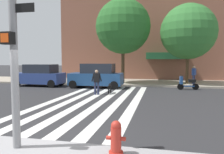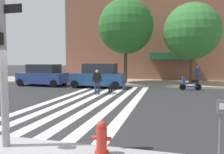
% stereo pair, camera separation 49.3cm
% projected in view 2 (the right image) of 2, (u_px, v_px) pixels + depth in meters
% --- Properties ---
extents(ground_plane, '(160.00, 160.00, 0.00)m').
position_uv_depth(ground_plane, '(103.00, 100.00, 12.35)').
color(ground_plane, '#2B2B2D').
extents(sidewalk_far, '(80.00, 6.00, 0.15)m').
position_uv_depth(sidewalk_far, '(131.00, 82.00, 21.74)').
color(sidewalk_far, '#A49987').
rests_on(sidewalk_far, ground_plane).
extents(crosswalk_stripes, '(4.95, 12.87, 0.01)m').
position_uv_depth(crosswalk_stripes, '(96.00, 99.00, 12.46)').
color(crosswalk_stripes, silver).
rests_on(crosswalk_stripes, ground_plane).
extents(traffic_light_pole, '(0.74, 0.46, 5.80)m').
position_uv_depth(traffic_light_pole, '(0.00, 6.00, 5.02)').
color(traffic_light_pole, gray).
rests_on(traffic_light_pole, sidewalk_near).
extents(fire_hydrant, '(0.44, 0.32, 0.76)m').
position_uv_depth(fire_hydrant, '(102.00, 138.00, 4.83)').
color(fire_hydrant, red).
rests_on(fire_hydrant, sidewalk_near).
extents(parking_meter_curbside, '(0.14, 0.11, 1.36)m').
position_uv_depth(parking_meter_curbside, '(220.00, 125.00, 4.09)').
color(parking_meter_curbside, '#515456').
rests_on(parking_meter_curbside, sidewalk_near).
extents(parked_car_near_curb, '(4.27, 1.99, 1.92)m').
position_uv_depth(parked_car_near_curb, '(43.00, 75.00, 19.24)').
color(parked_car_near_curb, navy).
rests_on(parked_car_near_curb, ground_plane).
extents(parked_car_behind_first, '(4.38, 2.09, 2.00)m').
position_uv_depth(parked_car_behind_first, '(99.00, 76.00, 17.93)').
color(parked_car_behind_first, navy).
rests_on(parked_car_behind_first, ground_plane).
extents(parked_scooter, '(1.62, 0.59, 1.11)m').
position_uv_depth(parked_scooter, '(190.00, 84.00, 16.38)').
color(parked_scooter, black).
rests_on(parked_scooter, ground_plane).
extents(street_tree_nearest, '(5.06, 5.06, 7.77)m').
position_uv_depth(street_tree_nearest, '(126.00, 26.00, 19.89)').
color(street_tree_nearest, '#4C3823').
rests_on(street_tree_nearest, sidewalk_far).
extents(street_tree_middle, '(4.96, 4.96, 7.17)m').
position_uv_depth(street_tree_middle, '(192.00, 31.00, 19.14)').
color(street_tree_middle, '#4C3823').
rests_on(street_tree_middle, sidewalk_far).
extents(pedestrian_dog_walker, '(0.71, 0.30, 1.64)m').
position_uv_depth(pedestrian_dog_walker, '(97.00, 81.00, 14.24)').
color(pedestrian_dog_walker, '#282D4C').
rests_on(pedestrian_dog_walker, ground_plane).
extents(dog_on_leash, '(0.36, 1.08, 0.65)m').
position_uv_depth(dog_on_leash, '(110.00, 87.00, 14.83)').
color(dog_on_leash, black).
rests_on(dog_on_leash, ground_plane).
extents(pedestrian_bystander, '(0.47, 0.63, 1.64)m').
position_uv_depth(pedestrian_bystander, '(197.00, 74.00, 18.71)').
color(pedestrian_bystander, '#282D4C').
rests_on(pedestrian_bystander, sidewalk_far).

